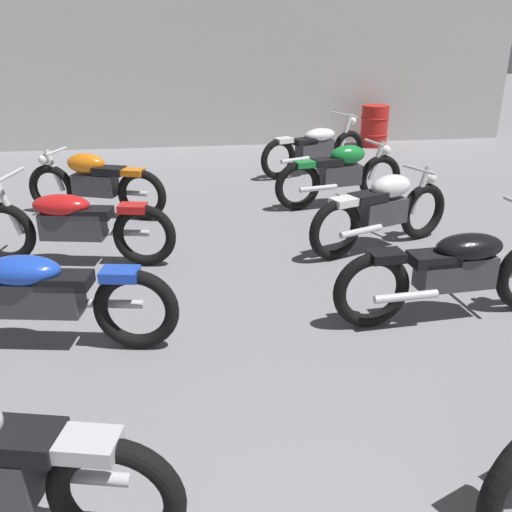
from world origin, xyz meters
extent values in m
cube|color=#B2B2AD|center=(0.00, 12.45, 1.80)|extent=(13.40, 0.24, 3.60)
torus|color=black|center=(-0.99, 2.41, 0.34)|extent=(0.68, 0.27, 0.67)
cube|color=black|center=(-1.41, 2.51, 0.64)|extent=(0.45, 0.33, 0.10)
cube|color=#B7B7BC|center=(-1.09, 2.43, 0.64)|extent=(0.32, 0.26, 0.08)
cylinder|color=silver|center=(-1.20, 2.59, 0.32)|extent=(0.55, 0.20, 0.07)
torus|color=black|center=(-1.00, 4.29, 0.34)|extent=(0.68, 0.23, 0.67)
cube|color=#38383D|center=(-1.74, 4.42, 0.44)|extent=(0.69, 0.36, 0.28)
ellipsoid|color=blue|center=(-1.83, 4.44, 0.66)|extent=(0.65, 0.42, 0.22)
cube|color=black|center=(-1.52, 4.38, 0.57)|extent=(0.44, 0.31, 0.10)
cube|color=blue|center=(-1.10, 4.30, 0.64)|extent=(0.31, 0.25, 0.08)
cylinder|color=silver|center=(-1.22, 4.46, 0.32)|extent=(0.55, 0.17, 0.07)
torus|color=black|center=(-2.47, 6.26, 0.34)|extent=(0.68, 0.24, 0.67)
torus|color=black|center=(-1.00, 5.96, 0.34)|extent=(0.68, 0.24, 0.67)
cylinder|color=silver|center=(-2.39, 6.24, 0.65)|extent=(0.28, 0.12, 0.66)
cube|color=#38383D|center=(-1.74, 6.11, 0.44)|extent=(0.69, 0.37, 0.28)
ellipsoid|color=red|center=(-1.83, 6.13, 0.66)|extent=(0.65, 0.43, 0.22)
cube|color=black|center=(-1.52, 6.07, 0.57)|extent=(0.44, 0.31, 0.10)
cube|color=red|center=(-1.10, 5.98, 0.64)|extent=(0.31, 0.25, 0.08)
cylinder|color=silver|center=(-2.33, 6.23, 0.96)|extent=(0.17, 0.67, 0.04)
cylinder|color=silver|center=(-1.22, 6.14, 0.32)|extent=(0.55, 0.18, 0.07)
torus|color=black|center=(-2.31, 7.98, 0.34)|extent=(0.67, 0.34, 0.67)
torus|color=black|center=(-1.09, 7.51, 0.34)|extent=(0.67, 0.34, 0.67)
cylinder|color=silver|center=(-2.23, 7.95, 0.59)|extent=(0.25, 0.15, 0.56)
cube|color=#38383D|center=(-1.70, 7.75, 0.44)|extent=(0.62, 0.43, 0.28)
ellipsoid|color=orange|center=(-1.79, 7.78, 0.72)|extent=(0.59, 0.45, 0.26)
cube|color=black|center=(-1.50, 7.67, 0.64)|extent=(0.46, 0.37, 0.10)
cube|color=orange|center=(-1.19, 7.55, 0.64)|extent=(0.33, 0.29, 0.08)
cylinder|color=silver|center=(-2.18, 7.93, 0.85)|extent=(0.21, 0.46, 0.04)
sphere|color=white|center=(-2.36, 8.00, 0.73)|extent=(0.14, 0.14, 0.14)
cylinder|color=silver|center=(-1.28, 7.72, 0.32)|extent=(0.54, 0.26, 0.07)
torus|color=black|center=(0.92, 4.35, 0.34)|extent=(0.68, 0.15, 0.67)
cube|color=#38383D|center=(1.66, 4.40, 0.44)|extent=(0.67, 0.28, 0.28)
ellipsoid|color=black|center=(1.76, 4.41, 0.66)|extent=(0.62, 0.36, 0.22)
cube|color=black|center=(1.44, 4.39, 0.57)|extent=(0.41, 0.27, 0.10)
cube|color=black|center=(1.02, 4.36, 0.64)|extent=(0.29, 0.22, 0.08)
cylinder|color=silver|center=(1.17, 4.24, 0.32)|extent=(0.55, 0.11, 0.07)
torus|color=black|center=(2.24, 6.33, 0.34)|extent=(0.66, 0.35, 0.67)
torus|color=black|center=(1.03, 5.85, 0.34)|extent=(0.66, 0.35, 0.67)
cylinder|color=silver|center=(2.16, 6.30, 0.59)|extent=(0.25, 0.16, 0.56)
cube|color=#38383D|center=(1.63, 6.09, 0.44)|extent=(0.62, 0.44, 0.28)
ellipsoid|color=white|center=(1.73, 6.13, 0.72)|extent=(0.59, 0.45, 0.26)
cube|color=black|center=(1.43, 6.01, 0.64)|extent=(0.46, 0.37, 0.10)
cube|color=white|center=(1.12, 5.89, 0.64)|extent=(0.33, 0.29, 0.08)
cylinder|color=silver|center=(2.11, 6.28, 0.85)|extent=(0.21, 0.46, 0.04)
sphere|color=white|center=(2.29, 6.35, 0.73)|extent=(0.14, 0.14, 0.14)
cylinder|color=silver|center=(1.31, 5.82, 0.32)|extent=(0.54, 0.27, 0.07)
torus|color=black|center=(2.28, 7.92, 0.34)|extent=(0.68, 0.24, 0.67)
torus|color=black|center=(1.01, 7.66, 0.34)|extent=(0.68, 0.24, 0.67)
cylinder|color=silver|center=(2.20, 7.90, 0.59)|extent=(0.25, 0.12, 0.56)
cube|color=#38383D|center=(1.64, 7.79, 0.44)|extent=(0.61, 0.35, 0.28)
ellipsoid|color=#197F33|center=(1.74, 7.81, 0.72)|extent=(0.57, 0.38, 0.26)
cube|color=black|center=(1.43, 7.74, 0.64)|extent=(0.44, 0.32, 0.10)
cube|color=#197F33|center=(1.11, 7.68, 0.64)|extent=(0.31, 0.25, 0.08)
cylinder|color=silver|center=(2.14, 7.89, 0.85)|extent=(0.13, 0.48, 0.04)
sphere|color=white|center=(2.34, 7.93, 0.73)|extent=(0.14, 0.14, 0.14)
cylinder|color=silver|center=(1.28, 7.58, 0.32)|extent=(0.55, 0.18, 0.07)
torus|color=black|center=(2.43, 9.96, 0.34)|extent=(0.66, 0.37, 0.67)
torus|color=black|center=(1.05, 9.37, 0.34)|extent=(0.66, 0.37, 0.67)
cylinder|color=silver|center=(2.35, 9.93, 0.65)|extent=(0.28, 0.17, 0.66)
cube|color=#38383D|center=(1.74, 9.67, 0.44)|extent=(0.70, 0.48, 0.28)
ellipsoid|color=white|center=(1.83, 9.71, 0.66)|extent=(0.68, 0.53, 0.22)
cube|color=black|center=(1.54, 9.58, 0.57)|extent=(0.46, 0.38, 0.10)
cube|color=white|center=(1.14, 9.41, 0.64)|extent=(0.34, 0.29, 0.08)
cylinder|color=silver|center=(2.30, 9.91, 0.96)|extent=(0.30, 0.64, 0.04)
sphere|color=white|center=(2.48, 9.99, 0.84)|extent=(0.14, 0.14, 0.14)
cylinder|color=silver|center=(1.33, 9.35, 0.32)|extent=(0.53, 0.28, 0.07)
cylinder|color=red|center=(3.57, 11.83, 0.42)|extent=(0.56, 0.56, 0.85)
torus|color=red|center=(3.57, 11.83, 0.59)|extent=(0.59, 0.59, 0.03)
torus|color=red|center=(3.57, 11.83, 0.26)|extent=(0.59, 0.59, 0.03)
camera|label=1|loc=(-0.63, 0.36, 2.36)|focal=39.16mm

